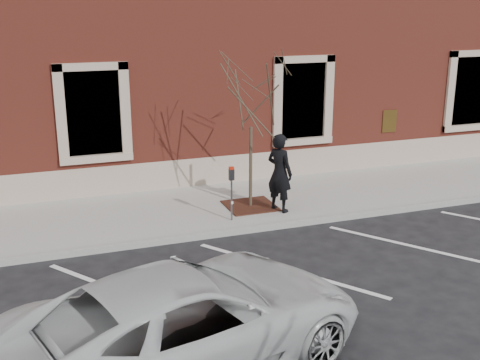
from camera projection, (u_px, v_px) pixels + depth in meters
name	position (u px, v px, depth m)	size (l,w,h in m)	color
ground	(249.00, 232.00, 14.09)	(120.00, 120.00, 0.00)	#28282B
sidewalk_near	(225.00, 206.00, 15.65)	(40.00, 3.50, 0.15)	#A5A19B
curb_near	(249.00, 229.00, 14.03)	(40.00, 0.12, 0.15)	#9E9E99
parking_stripes	(287.00, 269.00, 12.11)	(28.00, 4.40, 0.01)	silver
building_civic	(167.00, 39.00, 19.93)	(40.00, 8.62, 8.00)	maroon
man	(280.00, 173.00, 14.79)	(0.72, 0.47, 1.97)	black
parking_meter	(232.00, 183.00, 14.15)	(0.12, 0.09, 1.32)	#595B60
tree_grate	(250.00, 206.00, 15.38)	(1.23, 1.23, 0.03)	#441F16
sapling	(251.00, 104.00, 14.63)	(2.26, 2.26, 3.76)	brown
white_truck	(185.00, 321.00, 8.66)	(2.57, 5.57, 1.55)	silver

